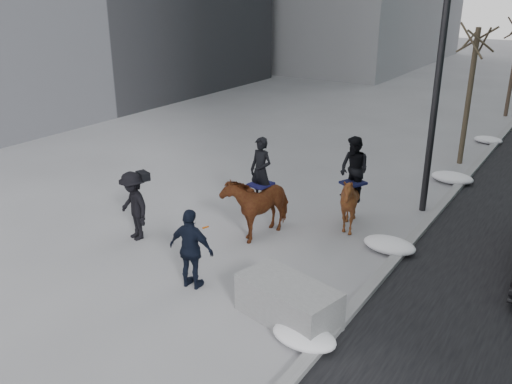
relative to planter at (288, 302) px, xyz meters
The scene contains 10 objects.
ground 2.29m from the planter, 157.22° to the left, with size 120.00×120.00×0.00m, color gray.
curb 10.92m from the planter, 85.19° to the left, with size 0.25×90.00×0.12m, color gray.
planter is the anchor object (origin of this frame).
tree_near 11.91m from the planter, 88.46° to the left, with size 1.20×1.20×5.19m, color #372D20, non-canonical shape.
mounted_left 3.96m from the planter, 131.35° to the left, with size 1.13×2.03×2.49m.
mounted_right 4.45m from the planter, 99.09° to the left, with size 1.78×1.86×2.46m.
feeder 2.34m from the planter, behind, with size 1.07×0.92×1.75m.
camera_crew 5.09m from the planter, 168.87° to the left, with size 1.28×0.99×1.75m.
lamppost 8.03m from the planter, 85.51° to the left, with size 0.25×1.87×9.09m.
snow_piles 6.49m from the planter, 84.55° to the left, with size 1.32×16.21×0.33m.
Camera 1 is at (6.37, -8.56, 6.01)m, focal length 38.00 mm.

